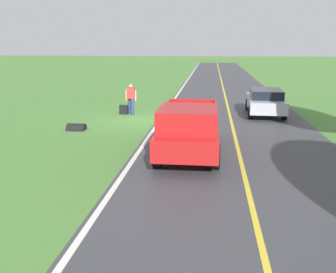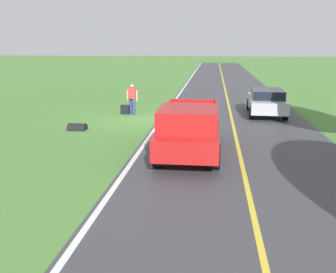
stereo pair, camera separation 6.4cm
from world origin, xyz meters
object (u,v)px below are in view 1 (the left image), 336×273
Objects in this scene: suitcase_carried at (124,110)px; pickup_truck_passing at (189,128)px; hitchhiker_walking at (131,97)px; sedan_near_oncoming at (265,101)px.

suitcase_carried is 0.10× the size of pickup_truck_passing.
hitchhiker_walking reaches higher than sedan_near_oncoming.
pickup_truck_passing is 8.98m from sedan_near_oncoming.
hitchhiker_walking is 3.38× the size of suitcase_carried.
suitcase_carried is 0.12× the size of sedan_near_oncoming.
pickup_truck_passing is at bearing 115.99° from hitchhiker_walking.
sedan_near_oncoming is (-7.33, -0.74, -0.23)m from hitchhiker_walking.
hitchhiker_walking is at bearing 100.86° from suitcase_carried.
pickup_truck_passing reaches higher than suitcase_carried.
hitchhiker_walking is 7.37m from sedan_near_oncoming.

